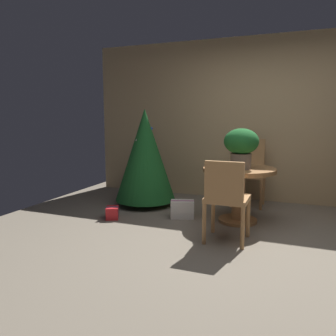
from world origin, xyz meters
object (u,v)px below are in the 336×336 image
object	(u,v)px
wooden_chair_near	(226,196)
gift_box_red	(112,213)
gift_box_cream	(182,209)
flower_vase	(241,145)
round_dining_table	(239,183)
holiday_tree	(145,155)
wooden_chair_far	(249,168)

from	to	relation	value
wooden_chair_near	gift_box_red	xyz separation A→B (m)	(-1.59, 0.32, -0.44)
gift_box_cream	flower_vase	bearing A→B (deg)	2.34
flower_vase	gift_box_cream	xyz separation A→B (m)	(-0.75, -0.03, -0.89)
wooden_chair_near	round_dining_table	bearing A→B (deg)	90.00
holiday_tree	gift_box_red	xyz separation A→B (m)	(-0.11, -0.82, -0.70)
flower_vase	holiday_tree	size ratio (longest dim) A/B	0.34
round_dining_table	flower_vase	distance (m)	0.50
wooden_chair_far	gift_box_cream	bearing A→B (deg)	-125.16
flower_vase	holiday_tree	distance (m)	1.58
wooden_chair_far	wooden_chair_near	size ratio (longest dim) A/B	1.13
wooden_chair_far	wooden_chair_near	world-z (taller)	wooden_chair_far
wooden_chair_near	gift_box_cream	xyz separation A→B (m)	(-0.73, 0.70, -0.40)
gift_box_red	round_dining_table	bearing A→B (deg)	16.72
round_dining_table	wooden_chair_far	bearing A→B (deg)	90.00
flower_vase	gift_box_cream	size ratio (longest dim) A/B	1.41
wooden_chair_near	gift_box_red	size ratio (longest dim) A/B	3.56
gift_box_cream	gift_box_red	xyz separation A→B (m)	(-0.86, -0.38, -0.04)
flower_vase	wooden_chair_near	world-z (taller)	flower_vase
wooden_chair_far	holiday_tree	distance (m)	1.61
round_dining_table	gift_box_cream	distance (m)	0.83
wooden_chair_near	wooden_chair_far	bearing A→B (deg)	90.00
round_dining_table	holiday_tree	distance (m)	1.54
wooden_chair_far	gift_box_cream	distance (m)	1.34
holiday_tree	gift_box_cream	world-z (taller)	holiday_tree
gift_box_cream	wooden_chair_far	bearing A→B (deg)	54.84
round_dining_table	wooden_chair_far	distance (m)	0.93
round_dining_table	gift_box_red	world-z (taller)	round_dining_table
holiday_tree	gift_box_cream	distance (m)	1.09
gift_box_cream	gift_box_red	size ratio (longest dim) A/B	1.41
wooden_chair_near	gift_box_red	world-z (taller)	wooden_chair_near
round_dining_table	wooden_chair_far	size ratio (longest dim) A/B	0.90
flower_vase	gift_box_red	size ratio (longest dim) A/B	1.98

